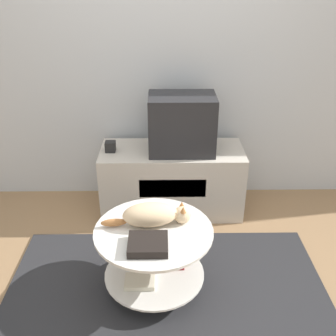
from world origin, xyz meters
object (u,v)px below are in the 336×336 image
object	(u,v)px
tv	(182,124)
speaker	(110,147)
dvd_box	(148,244)
cat	(153,215)

from	to	relation	value
tv	speaker	distance (m)	0.60
speaker	dvd_box	xyz separation A→B (m)	(0.34, -1.12, -0.10)
tv	speaker	bearing A→B (deg)	-179.61
speaker	tv	bearing A→B (deg)	0.39
dvd_box	cat	distance (m)	0.24
tv	speaker	world-z (taller)	tv
tv	dvd_box	distance (m)	1.19
tv	dvd_box	bearing A→B (deg)	-101.87
speaker	dvd_box	world-z (taller)	speaker
tv	speaker	xyz separation A→B (m)	(-0.57, -0.00, -0.19)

